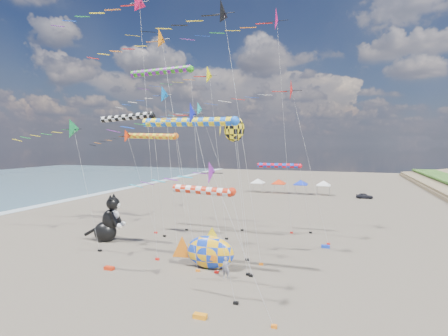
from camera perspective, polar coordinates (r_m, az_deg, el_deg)
ground at (r=26.74m, az=-13.39°, el=-21.64°), size 260.00×260.00×0.00m
delta_kite_0 at (r=43.56m, az=-4.90°, el=14.39°), size 12.06×2.26×20.85m
delta_kite_1 at (r=23.09m, az=-5.20°, el=-1.74°), size 10.76×1.77×10.49m
delta_kite_2 at (r=38.87m, az=-16.35°, el=24.39°), size 12.84×2.48×26.72m
delta_kite_3 at (r=48.18m, az=6.57°, el=22.49°), size 15.70×3.23×28.66m
delta_kite_4 at (r=41.39m, az=-24.04°, el=5.57°), size 11.08×2.33×14.36m
delta_kite_5 at (r=34.20m, az=-12.02°, el=19.80°), size 11.18×2.02×22.26m
delta_kite_6 at (r=38.85m, az=-11.93°, el=11.30°), size 8.29×1.92×17.82m
delta_kite_7 at (r=41.71m, az=10.58°, el=11.99°), size 13.82×2.62×18.95m
delta_kite_8 at (r=36.38m, az=-2.75°, el=23.88°), size 14.71×2.53×25.47m
delta_kite_9 at (r=47.47m, az=-3.07°, el=9.16°), size 10.79×1.97×17.12m
delta_kite_10 at (r=47.29m, az=-15.66°, el=4.67°), size 9.06×1.81×13.46m
delta_kite_11 at (r=25.74m, az=-6.16°, el=8.09°), size 9.50×1.80×14.67m
windsock_0 at (r=45.74m, az=-15.16°, el=7.95°), size 8.98×0.83×15.26m
windsock_1 at (r=44.37m, az=-9.80°, el=15.22°), size 9.60×0.85×20.71m
windsock_2 at (r=48.24m, az=-11.50°, el=5.06°), size 9.29×0.81×12.94m
windsock_3 at (r=31.45m, az=-5.14°, el=7.41°), size 10.41×0.82×13.86m
windsock_4 at (r=31.41m, az=-2.93°, el=-3.77°), size 7.33×0.78×7.71m
windsock_5 at (r=46.20m, az=9.30°, el=0.30°), size 7.19×0.63×8.98m
angelfish_kite at (r=36.32m, az=1.35°, el=6.22°), size 3.74×3.02×14.35m
cat_inflatable at (r=43.84m, az=-18.53°, el=-7.66°), size 4.52×2.91×5.64m
fish_inflatable at (r=33.19m, az=-2.41°, el=-13.52°), size 6.24×2.46×3.92m
person_adult at (r=31.03m, az=0.31°, el=-15.99°), size 0.77×0.61×1.84m
child_green at (r=33.10m, az=-2.81°, el=-15.22°), size 0.71×0.62×1.26m
child_blue at (r=36.67m, az=-7.47°, el=-13.59°), size 0.57×0.51×0.93m
kite_bag_0 at (r=41.17m, az=16.25°, el=-12.20°), size 0.90×0.44×0.30m
kite_bag_1 at (r=34.83m, az=-18.24°, el=-15.27°), size 0.90×0.44×0.30m
kite_bag_2 at (r=38.19m, az=-3.65°, el=-13.34°), size 0.90×0.44×0.30m
kite_bag_3 at (r=25.08m, az=-3.93°, el=-22.98°), size 0.90×0.44×0.30m
tent_row at (r=81.57m, az=10.67°, el=-1.96°), size 19.20×4.20×3.80m
parked_car at (r=79.19m, az=21.95°, el=-4.24°), size 3.38×1.38×1.15m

